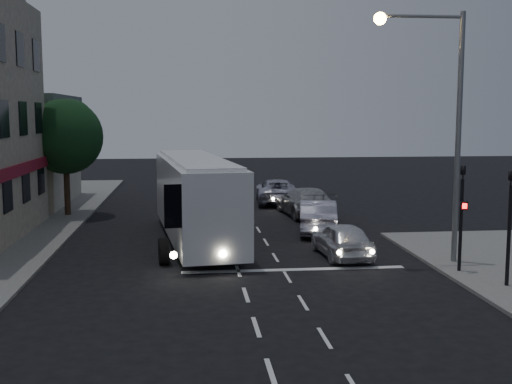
{
  "coord_description": "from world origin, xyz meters",
  "views": [
    {
      "loc": [
        -1.72,
        -20.07,
        5.54
      ],
      "look_at": [
        1.16,
        6.97,
        2.2
      ],
      "focal_mm": 45.0,
      "sensor_mm": 36.0,
      "label": 1
    }
  ],
  "objects": [
    {
      "name": "ground",
      "position": [
        0.0,
        0.0,
        0.0
      ],
      "size": [
        120.0,
        120.0,
        0.0
      ],
      "primitive_type": "plane",
      "color": "black"
    },
    {
      "name": "road_markings",
      "position": [
        1.29,
        3.31,
        0.0
      ],
      "size": [
        8.0,
        30.55,
        0.01
      ],
      "color": "silver",
      "rests_on": "ground"
    },
    {
      "name": "tour_bus",
      "position": [
        -1.4,
        7.48,
        1.98
      ],
      "size": [
        3.86,
        12.18,
        3.67
      ],
      "rotation": [
        0.0,
        0.0,
        0.12
      ],
      "color": "white",
      "rests_on": "ground"
    },
    {
      "name": "car_suv",
      "position": [
        4.17,
        3.8,
        0.69
      ],
      "size": [
        1.91,
        4.16,
        1.38
      ],
      "primitive_type": "imported",
      "rotation": [
        0.0,
        0.0,
        3.21
      ],
      "color": "silver",
      "rests_on": "ground"
    },
    {
      "name": "car_sedan_a",
      "position": [
        4.27,
        8.9,
        0.77
      ],
      "size": [
        2.43,
        4.89,
        1.54
      ],
      "primitive_type": "imported",
      "rotation": [
        0.0,
        0.0,
        2.96
      ],
      "color": "#A7A5B8",
      "rests_on": "ground"
    },
    {
      "name": "car_sedan_b",
      "position": [
        4.58,
        13.84,
        0.79
      ],
      "size": [
        2.72,
        5.61,
        1.57
      ],
      "primitive_type": "imported",
      "rotation": [
        0.0,
        0.0,
        3.24
      ],
      "color": "#A6A6A6",
      "rests_on": "ground"
    },
    {
      "name": "car_sedan_c",
      "position": [
        3.75,
        18.99,
        0.75
      ],
      "size": [
        2.89,
        5.57,
        1.5
      ],
      "primitive_type": "imported",
      "rotation": [
        0.0,
        0.0,
        3.07
      ],
      "color": "#ADACBE",
      "rests_on": "ground"
    },
    {
      "name": "traffic_signal_main",
      "position": [
        7.6,
        0.78,
        2.42
      ],
      "size": [
        0.25,
        0.35,
        4.1
      ],
      "color": "black",
      "rests_on": "sidewalk_near"
    },
    {
      "name": "traffic_signal_side",
      "position": [
        8.3,
        -1.2,
        2.42
      ],
      "size": [
        0.18,
        0.15,
        4.1
      ],
      "color": "black",
      "rests_on": "sidewalk_near"
    },
    {
      "name": "streetlight",
      "position": [
        7.34,
        2.2,
        5.73
      ],
      "size": [
        3.32,
        0.44,
        9.0
      ],
      "color": "slate",
      "rests_on": "sidewalk_near"
    },
    {
      "name": "street_tree",
      "position": [
        -8.21,
        15.02,
        4.5
      ],
      "size": [
        4.0,
        4.0,
        6.2
      ],
      "color": "black",
      "rests_on": "sidewalk_far"
    }
  ]
}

